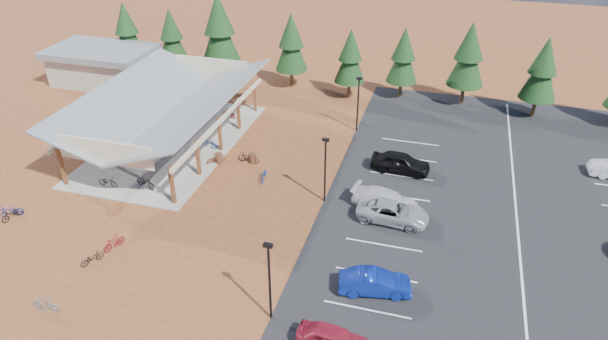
{
  "coord_description": "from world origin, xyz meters",
  "views": [
    {
      "loc": [
        12.71,
        -30.19,
        22.29
      ],
      "look_at": [
        3.37,
        2.22,
        2.23
      ],
      "focal_mm": 32.0,
      "sensor_mm": 36.0,
      "label": 1
    }
  ],
  "objects_px": {
    "bike_2": "(181,119)",
    "bike_6": "(209,143)",
    "bike_pavilion": "(167,103)",
    "car_1": "(375,283)",
    "outbuilding": "(103,65)",
    "bike_13": "(46,304)",
    "car_0": "(334,339)",
    "bike_8": "(12,214)",
    "car_4": "(401,162)",
    "bike_11": "(114,242)",
    "bike_1": "(142,143)",
    "bike_5": "(193,148)",
    "trash_bin_0": "(219,158)",
    "bike_4": "(145,182)",
    "lamp_post_1": "(325,166)",
    "bike_15": "(216,158)",
    "trash_bin_1": "(252,158)",
    "lamp_post_2": "(358,101)",
    "bike_0": "(108,182)",
    "bike_12": "(92,258)",
    "bike_16": "(248,157)",
    "lamp_post_0": "(269,276)",
    "bike_3": "(162,111)",
    "bike_7": "(229,113)",
    "bike_14": "(264,175)",
    "car_2": "(393,212)",
    "car_3": "(386,200)"
  },
  "relations": [
    {
      "from": "lamp_post_1",
      "to": "bike_15",
      "type": "bearing_deg",
      "value": 163.79
    },
    {
      "from": "bike_6",
      "to": "bike_16",
      "type": "height_order",
      "value": "bike_16"
    },
    {
      "from": "car_1",
      "to": "outbuilding",
      "type": "bearing_deg",
      "value": 42.52
    },
    {
      "from": "bike_13",
      "to": "car_0",
      "type": "distance_m",
      "value": 16.09
    },
    {
      "from": "bike_1",
      "to": "bike_6",
      "type": "xyz_separation_m",
      "value": [
        5.42,
        1.78,
        -0.13
      ]
    },
    {
      "from": "lamp_post_2",
      "to": "trash_bin_0",
      "type": "distance_m",
      "value": 13.47
    },
    {
      "from": "bike_6",
      "to": "car_3",
      "type": "relative_size",
      "value": 0.32
    },
    {
      "from": "lamp_post_0",
      "to": "bike_6",
      "type": "height_order",
      "value": "lamp_post_0"
    },
    {
      "from": "car_4",
      "to": "car_0",
      "type": "bearing_deg",
      "value": 179.79
    },
    {
      "from": "bike_0",
      "to": "bike_11",
      "type": "relative_size",
      "value": 0.98
    },
    {
      "from": "bike_2",
      "to": "bike_11",
      "type": "xyz_separation_m",
      "value": [
        4.34,
        -17.75,
        -0.06
      ]
    },
    {
      "from": "lamp_post_1",
      "to": "bike_15",
      "type": "distance_m",
      "value": 10.56
    },
    {
      "from": "bike_5",
      "to": "car_1",
      "type": "bearing_deg",
      "value": -114.93
    },
    {
      "from": "bike_5",
      "to": "bike_11",
      "type": "bearing_deg",
      "value": -167.21
    },
    {
      "from": "bike_5",
      "to": "trash_bin_0",
      "type": "bearing_deg",
      "value": -94.74
    },
    {
      "from": "lamp_post_1",
      "to": "bike_0",
      "type": "height_order",
      "value": "lamp_post_1"
    },
    {
      "from": "trash_bin_1",
      "to": "bike_4",
      "type": "relative_size",
      "value": 0.48
    },
    {
      "from": "bike_6",
      "to": "bike_12",
      "type": "bearing_deg",
      "value": -164.85
    },
    {
      "from": "bike_11",
      "to": "bike_13",
      "type": "bearing_deg",
      "value": -72.61
    },
    {
      "from": "bike_7",
      "to": "bike_14",
      "type": "height_order",
      "value": "bike_7"
    },
    {
      "from": "bike_3",
      "to": "bike_7",
      "type": "xyz_separation_m",
      "value": [
        6.4,
        1.34,
        -0.04
      ]
    },
    {
      "from": "bike_1",
      "to": "trash_bin_0",
      "type": "bearing_deg",
      "value": -82.13
    },
    {
      "from": "bike_2",
      "to": "car_2",
      "type": "xyz_separation_m",
      "value": [
        21.17,
        -9.78,
        0.19
      ]
    },
    {
      "from": "bike_2",
      "to": "bike_6",
      "type": "height_order",
      "value": "bike_2"
    },
    {
      "from": "lamp_post_0",
      "to": "bike_2",
      "type": "xyz_separation_m",
      "value": [
        -16.02,
        20.64,
        -2.44
      ]
    },
    {
      "from": "lamp_post_1",
      "to": "bike_4",
      "type": "relative_size",
      "value": 2.73
    },
    {
      "from": "trash_bin_1",
      "to": "bike_14",
      "type": "relative_size",
      "value": 0.53
    },
    {
      "from": "bike_11",
      "to": "bike_1",
      "type": "bearing_deg",
      "value": 134.91
    },
    {
      "from": "trash_bin_1",
      "to": "bike_11",
      "type": "distance_m",
      "value": 13.72
    },
    {
      "from": "trash_bin_1",
      "to": "bike_3",
      "type": "relative_size",
      "value": 0.54
    },
    {
      "from": "lamp_post_1",
      "to": "bike_3",
      "type": "height_order",
      "value": "lamp_post_1"
    },
    {
      "from": "bike_7",
      "to": "car_2",
      "type": "height_order",
      "value": "car_2"
    },
    {
      "from": "car_1",
      "to": "bike_8",
      "type": "bearing_deg",
      "value": 77.58
    },
    {
      "from": "trash_bin_0",
      "to": "bike_12",
      "type": "bearing_deg",
      "value": -100.46
    },
    {
      "from": "bike_2",
      "to": "car_4",
      "type": "height_order",
      "value": "car_4"
    },
    {
      "from": "bike_13",
      "to": "bike_15",
      "type": "bearing_deg",
      "value": 168.94
    },
    {
      "from": "bike_0",
      "to": "bike_8",
      "type": "distance_m",
      "value": 6.76
    },
    {
      "from": "bike_3",
      "to": "bike_6",
      "type": "bearing_deg",
      "value": -106.28
    },
    {
      "from": "outbuilding",
      "to": "bike_pavilion",
      "type": "bearing_deg",
      "value": -38.16
    },
    {
      "from": "bike_12",
      "to": "bike_4",
      "type": "bearing_deg",
      "value": -53.2
    },
    {
      "from": "bike_4",
      "to": "bike_15",
      "type": "relative_size",
      "value": 1.14
    },
    {
      "from": "bike_pavilion",
      "to": "bike_5",
      "type": "xyz_separation_m",
      "value": [
        2.64,
        -1.34,
        -3.18
      ]
    },
    {
      "from": "bike_11",
      "to": "car_4",
      "type": "distance_m",
      "value": 22.18
    },
    {
      "from": "outbuilding",
      "to": "bike_12",
      "type": "xyz_separation_m",
      "value": [
        16.8,
        -26.76,
        -1.63
      ]
    },
    {
      "from": "bike_4",
      "to": "bike_8",
      "type": "distance_m",
      "value": 9.2
    },
    {
      "from": "bike_pavilion",
      "to": "car_1",
      "type": "bearing_deg",
      "value": -33.74
    },
    {
      "from": "bike_8",
      "to": "bike_11",
      "type": "distance_m",
      "value": 8.71
    },
    {
      "from": "bike_0",
      "to": "car_2",
      "type": "distance_m",
      "value": 21.5
    },
    {
      "from": "lamp_post_1",
      "to": "bike_6",
      "type": "xyz_separation_m",
      "value": [
        -11.51,
        5.09,
        -2.47
      ]
    },
    {
      "from": "bike_4",
      "to": "bike_16",
      "type": "xyz_separation_m",
      "value": [
        6.05,
        5.86,
        -0.11
      ]
    }
  ]
}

